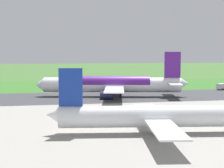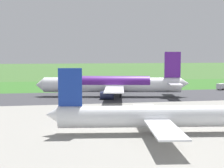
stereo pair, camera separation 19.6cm
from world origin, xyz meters
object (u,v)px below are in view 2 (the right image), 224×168
at_px(airliner_parked_mid, 158,116).
at_px(service_truck_baggage, 222,87).
at_px(traffic_cone_orange, 103,88).
at_px(no_stopping_sign, 114,85).
at_px(airliner_main, 113,84).

xyz_separation_m(airliner_parked_mid, service_truck_baggage, (-51.31, -71.31, -2.02)).
relative_size(airliner_parked_mid, traffic_cone_orange, 78.02).
xyz_separation_m(airliner_parked_mid, no_stopping_sign, (-8.33, -88.19, -2.03)).
bearing_deg(no_stopping_sign, service_truck_baggage, 158.56).
xyz_separation_m(service_truck_baggage, no_stopping_sign, (42.98, -16.88, -0.01)).
bearing_deg(airliner_main, traffic_cone_orange, -91.95).
bearing_deg(traffic_cone_orange, no_stopping_sign, -153.48).
height_order(airliner_main, traffic_cone_orange, airliner_main).
bearing_deg(airliner_parked_mid, no_stopping_sign, -95.39).
height_order(airliner_parked_mid, no_stopping_sign, airliner_parked_mid).
bearing_deg(airliner_main, airliner_parked_mid, 87.87).
bearing_deg(airliner_main, service_truck_baggage, -163.91).
xyz_separation_m(airliner_main, airliner_parked_mid, (2.13, 57.12, -0.93)).
distance_m(airliner_parked_mid, service_truck_baggage, 87.88).
xyz_separation_m(service_truck_baggage, traffic_cone_orange, (48.21, -14.27, -1.13)).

